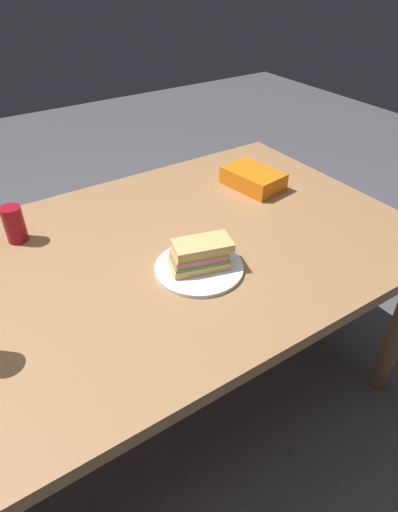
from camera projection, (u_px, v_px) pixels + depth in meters
The scene contains 6 objects.
ground_plane at pixel (156, 400), 1.78m from camera, with size 8.00×8.00×0.00m, color #4C4C51.
dining_table at pixel (143, 275), 1.39m from camera, with size 1.83×1.06×0.74m.
paper_plate at pixel (199, 268), 1.28m from camera, with size 0.27×0.27×0.01m, color white.
sandwich at pixel (200, 255), 1.26m from camera, with size 0.20×0.14×0.08m.
soda_can_red at pixel (14, 224), 1.38m from camera, with size 0.07×0.07×0.12m, color maroon.
chip_bag at pixel (253, 179), 1.70m from camera, with size 0.23×0.15×0.07m, color orange.
Camera 1 is at (-0.44, -1.00, 1.53)m, focal length 30.18 mm.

